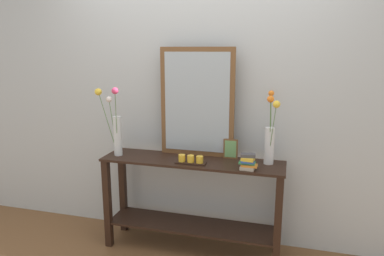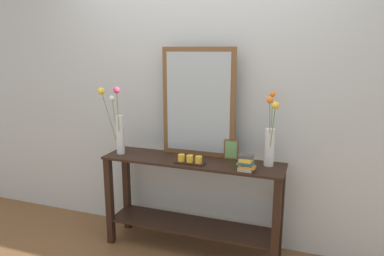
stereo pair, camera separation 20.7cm
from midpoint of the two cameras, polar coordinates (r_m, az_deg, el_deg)
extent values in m
cube|color=brown|center=(3.28, 1.91, -18.96)|extent=(7.00, 6.00, 0.02)
cube|color=#B2BCC1|center=(3.11, 3.84, 6.01)|extent=(6.40, 0.08, 2.70)
cube|color=black|center=(2.94, 2.02, -5.38)|extent=(1.51, 0.37, 0.02)
cube|color=black|center=(3.16, 1.94, -15.41)|extent=(1.45, 0.33, 0.02)
cube|color=black|center=(3.24, -11.32, -11.54)|extent=(0.06, 0.06, 0.79)
cube|color=black|center=(2.84, 15.45, -15.40)|extent=(0.06, 0.06, 0.79)
cube|color=black|center=(3.47, -8.77, -9.72)|extent=(0.06, 0.06, 0.79)
cube|color=black|center=(3.10, 15.91, -12.89)|extent=(0.06, 0.06, 0.79)
cube|color=brown|center=(2.98, 3.03, 4.10)|extent=(0.64, 0.03, 0.91)
cube|color=#9EADB7|center=(2.96, 2.95, 4.07)|extent=(0.56, 0.00, 0.83)
cylinder|color=silver|center=(3.11, -9.64, -1.09)|extent=(0.07, 0.07, 0.34)
cylinder|color=#4C753D|center=(3.08, -11.11, 0.94)|extent=(0.12, 0.06, 0.53)
sphere|color=yellow|center=(3.05, -12.54, 5.82)|extent=(0.06, 0.06, 0.06)
cylinder|color=#4C753D|center=(3.10, -10.32, 0.41)|extent=(0.06, 0.01, 0.47)
sphere|color=silver|center=(3.07, -10.91, 4.68)|extent=(0.05, 0.05, 0.05)
cylinder|color=#4C753D|center=(3.03, -9.86, 0.98)|extent=(0.06, 0.11, 0.55)
sphere|color=#EA4275|center=(2.93, -10.07, 6.02)|extent=(0.05, 0.05, 0.05)
cylinder|color=silver|center=(2.84, 14.40, -3.05)|extent=(0.08, 0.08, 0.30)
cylinder|color=#4C753D|center=(2.87, 14.72, -0.09)|extent=(0.03, 0.11, 0.53)
sphere|color=orange|center=(2.88, 14.87, 5.30)|extent=(0.05, 0.05, 0.05)
cylinder|color=#4C753D|center=(2.78, 14.53, -0.71)|extent=(0.02, 0.11, 0.51)
sphere|color=orange|center=(2.68, 14.60, 4.40)|extent=(0.05, 0.05, 0.05)
cylinder|color=#4C753D|center=(2.76, 14.81, -1.17)|extent=(0.05, 0.10, 0.48)
sphere|color=yellow|center=(2.67, 15.50, 3.55)|extent=(0.06, 0.06, 0.06)
cube|color=black|center=(2.85, 1.75, -5.63)|extent=(0.24, 0.09, 0.01)
cylinder|color=gold|center=(2.86, 0.34, -4.83)|extent=(0.06, 0.06, 0.05)
cylinder|color=gold|center=(2.84, 1.75, -4.98)|extent=(0.06, 0.06, 0.05)
cylinder|color=gold|center=(2.82, 3.19, -5.13)|extent=(0.06, 0.06, 0.05)
cube|color=brown|center=(2.96, 8.33, -3.48)|extent=(0.12, 0.01, 0.17)
cube|color=#68A05C|center=(2.95, 8.30, -3.52)|extent=(0.10, 0.00, 0.14)
cube|color=#B2A893|center=(2.72, 10.77, -6.58)|extent=(0.11, 0.08, 0.03)
cube|color=orange|center=(2.71, 11.10, -6.17)|extent=(0.12, 0.07, 0.02)
cube|color=#388E56|center=(2.71, 10.76, -5.74)|extent=(0.12, 0.08, 0.02)
cube|color=#2D519E|center=(2.70, 10.87, -5.54)|extent=(0.10, 0.08, 0.01)
cube|color=gold|center=(2.70, 10.90, -5.11)|extent=(0.10, 0.10, 0.02)
cube|color=#424247|center=(2.69, 10.91, -4.56)|extent=(0.12, 0.08, 0.03)
camera|label=1|loc=(0.10, -87.93, 0.46)|focal=33.11mm
camera|label=2|loc=(0.10, 92.07, -0.46)|focal=33.11mm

